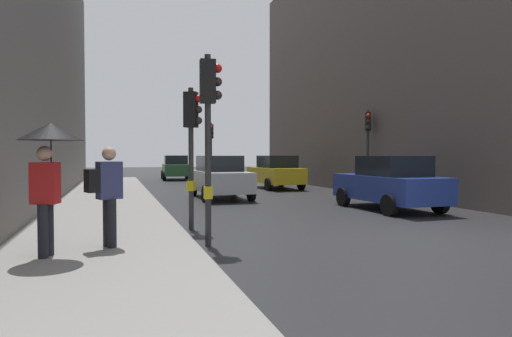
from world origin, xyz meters
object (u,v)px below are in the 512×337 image
Objects in this scene: traffic_light_near_left at (209,114)px; traffic_light_mid_street at (368,137)px; traffic_light_far_median at (211,142)px; pedestrian_with_umbrella at (49,152)px; car_yellow_taxi at (276,172)px; car_green_estate at (176,168)px; pedestrian_with_grey_backpack at (107,190)px; car_blue_van at (390,183)px; traffic_light_near_right at (192,132)px; car_silver_hatchback at (220,177)px.

traffic_light_near_left is 12.61m from traffic_light_mid_street.
traffic_light_near_left reaches higher than traffic_light_far_median.
car_yellow_taxi is at bearing 57.91° from pedestrian_with_umbrella.
traffic_light_far_median reaches higher than car_green_estate.
traffic_light_mid_street is 1.02× the size of traffic_light_far_median.
traffic_light_mid_street is 2.14× the size of pedestrian_with_grey_backpack.
traffic_light_far_median is 14.31m from car_blue_van.
traffic_light_mid_street is 5.69m from car_blue_van.
traffic_light_near_right is at bearing -164.37° from car_blue_van.
car_green_estate is 2.43× the size of pedestrian_with_grey_backpack.
pedestrian_with_umbrella is at bearing -153.40° from car_blue_van.
traffic_light_near_left is 2.39m from pedestrian_with_grey_backpack.
traffic_light_mid_street is 0.90× the size of car_silver_hatchback.
pedestrian_with_grey_backpack is (0.85, 0.51, -0.68)m from pedestrian_with_umbrella.
traffic_light_near_right is 16.22m from traffic_light_far_median.
car_yellow_taxi is 1.01× the size of car_silver_hatchback.
traffic_light_near_right is 7.17m from car_blue_van.
traffic_light_near_left is at bearing -114.95° from car_yellow_taxi.
car_yellow_taxi and car_blue_van have the same top height.
pedestrian_with_umbrella is (-2.75, -2.87, -0.50)m from traffic_light_near_right.
traffic_light_near_right is at bearing -118.63° from car_yellow_taxi.
pedestrian_with_grey_backpack is (-1.90, -2.36, -1.17)m from traffic_light_near_right.
traffic_light_far_median is 19.05m from pedestrian_with_grey_backpack.
car_silver_hatchback is 7.03m from car_blue_van.
pedestrian_with_umbrella is at bearing -101.77° from car_green_estate.
car_yellow_taxi is at bearing 92.02° from car_blue_van.
car_silver_hatchback is 14.80m from car_green_estate.
traffic_light_near_left reaches higher than car_blue_van.
car_blue_van is at bearing -77.81° from traffic_light_far_median.
car_silver_hatchback is 2.38× the size of pedestrian_with_grey_backpack.
car_yellow_taxi is at bearing 65.05° from traffic_light_near_left.
pedestrian_with_umbrella is 1.21m from pedestrian_with_grey_backpack.
car_yellow_taxi is (6.41, 11.74, -1.46)m from traffic_light_near_right.
pedestrian_with_grey_backpack reaches higher than car_blue_van.
traffic_light_far_median reaches higher than car_silver_hatchback.
car_green_estate is 25.63m from pedestrian_with_umbrella.
traffic_light_near_right is at bearing -142.73° from traffic_light_mid_street.
traffic_light_near_left is 1.10× the size of traffic_light_near_right.
traffic_light_near_right is 13.45m from car_yellow_taxi.
traffic_light_mid_street is 15.24m from pedestrian_with_umbrella.
traffic_light_far_median reaches higher than pedestrian_with_umbrella.
traffic_light_near_left is 24.42m from car_green_estate.
traffic_light_mid_street is at bearing 40.20° from pedestrian_with_grey_backpack.
car_blue_van is 2.39× the size of pedestrian_with_grey_backpack.
car_blue_van is at bearing 26.60° from pedestrian_with_umbrella.
traffic_light_near_left reaches higher than pedestrian_with_umbrella.
car_green_estate is 24.95m from pedestrian_with_grey_backpack.
traffic_light_mid_street is 14.31m from pedestrian_with_grey_backpack.
car_silver_hatchback is (-6.58, 0.57, -1.73)m from traffic_light_mid_street.
car_silver_hatchback is at bearing 66.28° from pedestrian_with_grey_backpack.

